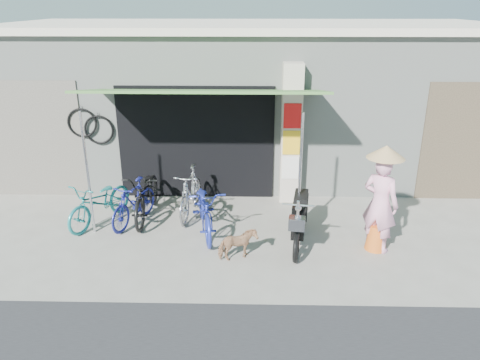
{
  "coord_description": "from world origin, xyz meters",
  "views": [
    {
      "loc": [
        -0.0,
        -7.24,
        4.15
      ],
      "look_at": [
        -0.2,
        1.0,
        1.0
      ],
      "focal_mm": 35.0,
      "sensor_mm": 36.0,
      "label": 1
    }
  ],
  "objects_px": {
    "bike_navy": "(205,208)",
    "bike_silver": "(190,192)",
    "bike_teal": "(100,202)",
    "street_dog": "(238,245)",
    "moped": "(299,218)",
    "nun": "(381,200)",
    "bike_blue": "(134,203)",
    "bike_black": "(147,194)"
  },
  "relations": [
    {
      "from": "street_dog",
      "to": "moped",
      "type": "relative_size",
      "value": 0.36
    },
    {
      "from": "bike_teal",
      "to": "moped",
      "type": "relative_size",
      "value": 0.93
    },
    {
      "from": "bike_silver",
      "to": "street_dog",
      "type": "distance_m",
      "value": 2.06
    },
    {
      "from": "bike_blue",
      "to": "bike_black",
      "type": "relative_size",
      "value": 0.76
    },
    {
      "from": "bike_navy",
      "to": "street_dog",
      "type": "bearing_deg",
      "value": -68.95
    },
    {
      "from": "bike_blue",
      "to": "bike_black",
      "type": "bearing_deg",
      "value": 76.79
    },
    {
      "from": "bike_blue",
      "to": "bike_navy",
      "type": "xyz_separation_m",
      "value": [
        1.44,
        -0.34,
        0.04
      ]
    },
    {
      "from": "bike_teal",
      "to": "bike_black",
      "type": "relative_size",
      "value": 0.88
    },
    {
      "from": "bike_teal",
      "to": "street_dog",
      "type": "distance_m",
      "value": 3.08
    },
    {
      "from": "bike_blue",
      "to": "nun",
      "type": "xyz_separation_m",
      "value": [
        4.54,
        -0.93,
        0.5
      ]
    },
    {
      "from": "bike_black",
      "to": "moped",
      "type": "xyz_separation_m",
      "value": [
        2.99,
        -1.0,
        -0.03
      ]
    },
    {
      "from": "bike_teal",
      "to": "bike_silver",
      "type": "relative_size",
      "value": 1.02
    },
    {
      "from": "moped",
      "to": "street_dog",
      "type": "bearing_deg",
      "value": -140.42
    },
    {
      "from": "nun",
      "to": "bike_blue",
      "type": "bearing_deg",
      "value": 28.04
    },
    {
      "from": "bike_blue",
      "to": "bike_silver",
      "type": "distance_m",
      "value": 1.15
    },
    {
      "from": "bike_teal",
      "to": "bike_blue",
      "type": "xyz_separation_m",
      "value": [
        0.67,
        -0.01,
        -0.01
      ]
    },
    {
      "from": "nun",
      "to": "moped",
      "type": "bearing_deg",
      "value": 29.95
    },
    {
      "from": "bike_blue",
      "to": "moped",
      "type": "xyz_separation_m",
      "value": [
        3.19,
        -0.7,
        0.03
      ]
    },
    {
      "from": "bike_black",
      "to": "moped",
      "type": "distance_m",
      "value": 3.15
    },
    {
      "from": "bike_black",
      "to": "street_dog",
      "type": "relative_size",
      "value": 2.96
    },
    {
      "from": "bike_navy",
      "to": "moped",
      "type": "bearing_deg",
      "value": -23.18
    },
    {
      "from": "bike_teal",
      "to": "bike_silver",
      "type": "xyz_separation_m",
      "value": [
        1.74,
        0.42,
        0.05
      ]
    },
    {
      "from": "bike_teal",
      "to": "bike_navy",
      "type": "xyz_separation_m",
      "value": [
        2.11,
        -0.34,
        0.04
      ]
    },
    {
      "from": "street_dog",
      "to": "nun",
      "type": "xyz_separation_m",
      "value": [
        2.46,
        0.42,
        0.67
      ]
    },
    {
      "from": "bike_navy",
      "to": "bike_silver",
      "type": "bearing_deg",
      "value": 104.63
    },
    {
      "from": "bike_silver",
      "to": "nun",
      "type": "bearing_deg",
      "value": -14.29
    },
    {
      "from": "bike_teal",
      "to": "bike_blue",
      "type": "bearing_deg",
      "value": 24.26
    },
    {
      "from": "bike_navy",
      "to": "bike_blue",
      "type": "bearing_deg",
      "value": 155.5
    },
    {
      "from": "bike_black",
      "to": "street_dog",
      "type": "bearing_deg",
      "value": -41.44
    },
    {
      "from": "nun",
      "to": "street_dog",
      "type": "bearing_deg",
      "value": 49.31
    },
    {
      "from": "bike_black",
      "to": "bike_teal",
      "type": "bearing_deg",
      "value": -161.11
    },
    {
      "from": "bike_teal",
      "to": "nun",
      "type": "distance_m",
      "value": 5.32
    },
    {
      "from": "bike_black",
      "to": "bike_silver",
      "type": "relative_size",
      "value": 1.16
    },
    {
      "from": "street_dog",
      "to": "moped",
      "type": "height_order",
      "value": "moped"
    },
    {
      "from": "bike_black",
      "to": "nun",
      "type": "bearing_deg",
      "value": -16.03
    },
    {
      "from": "bike_silver",
      "to": "street_dog",
      "type": "bearing_deg",
      "value": -53.2
    },
    {
      "from": "bike_blue",
      "to": "bike_teal",
      "type": "bearing_deg",
      "value": -160.26
    },
    {
      "from": "nun",
      "to": "bike_silver",
      "type": "bearing_deg",
      "value": 18.31
    },
    {
      "from": "bike_navy",
      "to": "street_dog",
      "type": "xyz_separation_m",
      "value": [
        0.65,
        -1.02,
        -0.21
      ]
    },
    {
      "from": "moped",
      "to": "nun",
      "type": "bearing_deg",
      "value": -0.64
    },
    {
      "from": "bike_teal",
      "to": "bike_navy",
      "type": "distance_m",
      "value": 2.14
    },
    {
      "from": "bike_teal",
      "to": "bike_silver",
      "type": "bearing_deg",
      "value": 38.24
    }
  ]
}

